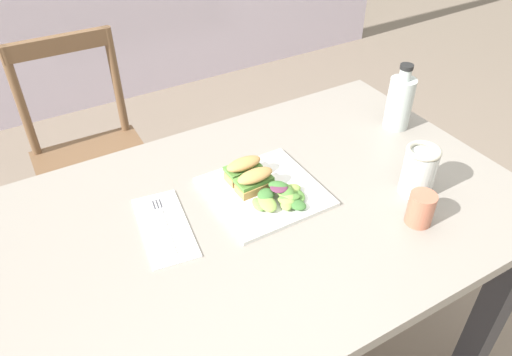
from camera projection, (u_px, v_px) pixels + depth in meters
dining_table at (261, 248)px, 1.23m from camera, size 1.26×0.80×0.74m
chair_wooden_far at (92, 159)px, 1.81m from camera, size 0.41×0.41×0.87m
plate_lunch at (264, 192)px, 1.19m from camera, size 0.26×0.26×0.01m
sandwich_half_front at (255, 180)px, 1.17m from camera, size 0.10×0.06×0.06m
sandwich_half_back at (244, 169)px, 1.21m from camera, size 0.10×0.06×0.06m
salad_mixed_greens at (280, 195)px, 1.15m from camera, size 0.14×0.14×0.04m
napkin_folded at (165, 227)px, 1.10m from camera, size 0.14×0.25×0.00m
fork_on_napkin at (163, 221)px, 1.11m from camera, size 0.05×0.19×0.00m
bottle_cold_brew at (399, 105)px, 1.40m from camera, size 0.07×0.07×0.19m
mason_jar_iced_tea at (418, 173)px, 1.17m from camera, size 0.08×0.08×0.13m
cup_extra_side at (421, 209)px, 1.09m from camera, size 0.06×0.06×0.08m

